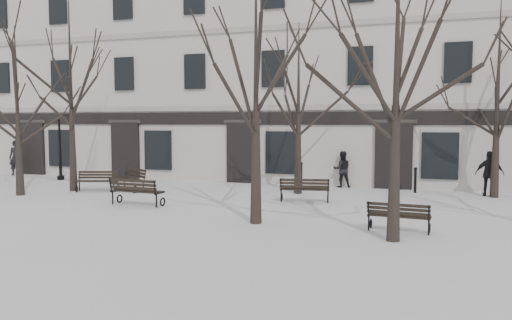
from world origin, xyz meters
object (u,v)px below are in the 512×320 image
at_px(tree_0, 17,90).
at_px(bench_3, 131,178).
at_px(bench_4, 305,189).
at_px(bench_0, 98,180).
at_px(tree_2, 397,37).
at_px(lamp_post, 64,141).
at_px(bench_1, 136,191).
at_px(bench_2, 399,216).
at_px(tree_1, 256,54).

height_order(tree_0, bench_3, tree_0).
bearing_deg(bench_3, bench_4, 26.83).
bearing_deg(tree_0, bench_4, 9.33).
relative_size(tree_0, bench_0, 3.71).
height_order(tree_2, lamp_post, tree_2).
xyz_separation_m(tree_2, bench_1, (-8.87, 2.57, -4.46)).
relative_size(tree_2, bench_3, 4.08).
bearing_deg(tree_0, bench_0, 39.27).
bearing_deg(bench_3, bench_0, -116.37).
xyz_separation_m(bench_3, lamp_post, (-5.31, 2.31, 1.45)).
relative_size(bench_3, lamp_post, 0.57).
bearing_deg(lamp_post, bench_2, -23.25).
xyz_separation_m(bench_4, lamp_post, (-13.10, 3.05, 1.48)).
xyz_separation_m(tree_0, lamp_post, (-1.84, 4.90, -2.21)).
distance_m(tree_2, bench_1, 10.26).
xyz_separation_m(bench_0, bench_3, (1.16, 0.71, 0.05)).
distance_m(bench_2, bench_3, 12.26).
height_order(bench_1, lamp_post, lamp_post).
height_order(tree_2, bench_0, tree_2).
height_order(tree_2, bench_4, tree_2).
bearing_deg(bench_0, bench_4, -18.83).
height_order(tree_0, tree_1, tree_1).
height_order(tree_2, bench_3, tree_2).
relative_size(bench_1, bench_2, 1.18).
height_order(tree_0, bench_4, tree_0).
height_order(bench_1, bench_2, bench_1).
relative_size(bench_2, bench_3, 0.86).
xyz_separation_m(tree_2, bench_4, (-3.40, 5.15, -4.50)).
relative_size(tree_1, bench_0, 4.31).
bearing_deg(bench_1, bench_3, -51.20).
bearing_deg(bench_1, tree_2, 167.79).
distance_m(tree_1, tree_2, 4.03).
bearing_deg(bench_0, bench_1, -55.51).
height_order(tree_2, bench_1, tree_2).
relative_size(bench_0, lamp_post, 0.53).
xyz_separation_m(bench_2, bench_4, (-3.48, 4.07, 0.04)).
xyz_separation_m(tree_0, bench_1, (5.78, -0.73, -3.65)).
bearing_deg(bench_3, tree_1, -1.71).
bearing_deg(lamp_post, tree_1, -29.82).
height_order(tree_1, bench_3, tree_1).
distance_m(bench_1, lamp_post, 9.58).
bearing_deg(bench_3, lamp_post, -171.19).
relative_size(tree_0, bench_4, 3.57).
bearing_deg(tree_2, tree_1, 165.87).
bearing_deg(bench_4, bench_2, 119.76).
height_order(tree_0, bench_2, tree_0).
bearing_deg(lamp_post, tree_0, -69.41).
bearing_deg(bench_4, tree_0, -1.46).
height_order(bench_3, bench_4, bench_3).
xyz_separation_m(tree_0, bench_0, (2.30, 1.88, -3.72)).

